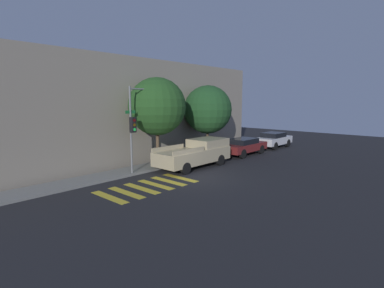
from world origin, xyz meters
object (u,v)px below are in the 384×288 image
at_px(tree_midblock, 208,110).
at_px(sedan_near_corner, 244,146).
at_px(sedan_middle, 274,139).
at_px(tree_near_corner, 157,107).
at_px(traffic_light_pole, 138,117).
at_px(pickup_truck, 196,153).

bearing_deg(tree_midblock, sedan_near_corner, -36.09).
bearing_deg(sedan_middle, sedan_near_corner, 180.00).
bearing_deg(sedan_middle, tree_near_corner, 172.05).
height_order(sedan_near_corner, tree_midblock, tree_midblock).
bearing_deg(sedan_near_corner, tree_midblock, 143.91).
bearing_deg(traffic_light_pole, tree_near_corner, 15.25).
bearing_deg(sedan_near_corner, traffic_light_pole, 172.58).
xyz_separation_m(sedan_near_corner, sedan_middle, (5.23, 0.00, 0.03)).
bearing_deg(tree_midblock, tree_near_corner, 180.00).
height_order(tree_near_corner, tree_midblock, tree_near_corner).
xyz_separation_m(pickup_truck, sedan_middle, (11.15, -0.00, -0.15)).
height_order(traffic_light_pole, sedan_middle, traffic_light_pole).
bearing_deg(traffic_light_pole, sedan_middle, -4.85).
relative_size(traffic_light_pole, tree_midblock, 0.94).
distance_m(sedan_middle, tree_near_corner, 13.51).
relative_size(sedan_middle, tree_near_corner, 0.71).
xyz_separation_m(pickup_truck, tree_midblock, (3.44, 1.81, 2.80)).
relative_size(sedan_near_corner, tree_near_corner, 0.76).
relative_size(traffic_light_pole, sedan_middle, 1.24).
bearing_deg(sedan_middle, pickup_truck, 180.00).
xyz_separation_m(traffic_light_pole, sedan_middle, (14.98, -1.27, -2.68)).
distance_m(traffic_light_pole, sedan_near_corner, 10.20).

